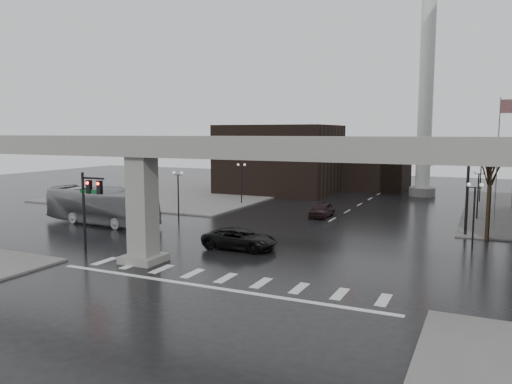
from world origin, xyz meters
TOP-DOWN VIEW (x-y plane):
  - ground at (0.00, 0.00)m, footprint 160.00×160.00m
  - sidewalk_nw at (-26.00, 36.00)m, footprint 28.00×36.00m
  - elevated_guideway at (1.26, 0.00)m, footprint 48.00×2.60m
  - building_far_left at (-14.00, 42.00)m, footprint 16.00×14.00m
  - building_far_mid at (-2.00, 52.00)m, footprint 10.00×10.00m
  - smokestack at (6.00, 46.00)m, footprint 3.60×3.60m
  - signal_mast_arm at (8.99, 18.80)m, footprint 12.12×0.43m
  - signal_left_pole at (-12.25, 0.50)m, footprint 2.30×0.30m
  - flagpole_assembly at (15.29, 22.00)m, footprint 2.06×0.12m
  - lamp_right_0 at (13.50, 14.00)m, footprint 1.22×0.32m
  - lamp_right_1 at (13.50, 28.00)m, footprint 1.22×0.32m
  - lamp_right_2 at (13.50, 42.00)m, footprint 1.22×0.32m
  - lamp_left_0 at (-13.50, 14.00)m, footprint 1.22×0.32m
  - lamp_left_1 at (-13.50, 28.00)m, footprint 1.22×0.32m
  - lamp_left_2 at (-13.50, 42.00)m, footprint 1.22×0.32m
  - tree_right_0 at (14.53, 18.02)m, footprint 1.09×1.58m
  - tree_right_1 at (14.53, 26.02)m, footprint 1.09×1.61m
  - tree_right_2 at (14.53, 34.02)m, footprint 1.10×1.63m
  - tree_right_3 at (14.53, 42.02)m, footprint 1.11×1.66m
  - tree_right_4 at (14.53, 50.02)m, footprint 1.12×1.69m
  - pickup_truck at (-2.70, 6.22)m, footprint 5.85×2.82m
  - city_bus at (-19.84, 10.00)m, footprint 13.22×4.50m
  - far_car at (-1.47, 23.12)m, footprint 1.89×4.54m

SIDE VIEW (x-z plane):
  - ground at x=0.00m, z-range 0.00..0.00m
  - sidewalk_nw at x=-26.00m, z-range 0.00..0.15m
  - far_car at x=-1.47m, z-range 0.00..1.54m
  - pickup_truck at x=-2.70m, z-range 0.00..1.61m
  - city_bus at x=-19.84m, z-range 0.00..3.61m
  - tree_right_0 at x=14.53m, z-range -0.97..6.54m
  - tree_right_1 at x=14.53m, z-range -0.99..6.69m
  - tree_right_2 at x=14.53m, z-range -1.01..6.84m
  - tree_right_3 at x=14.53m, z-range -1.03..6.99m
  - tree_right_4 at x=14.53m, z-range -1.05..7.14m
  - lamp_right_0 at x=13.50m, z-range 0.92..6.03m
  - lamp_right_1 at x=13.50m, z-range 0.92..6.03m
  - lamp_right_2 at x=13.50m, z-range 0.92..6.03m
  - lamp_left_0 at x=-13.50m, z-range 0.92..6.03m
  - lamp_left_1 at x=-13.50m, z-range 0.92..6.03m
  - lamp_left_2 at x=-13.50m, z-range 0.92..6.03m
  - building_far_mid at x=-2.00m, z-range 0.00..8.00m
  - signal_left_pole at x=-12.25m, z-range 1.07..7.07m
  - building_far_left at x=-14.00m, z-range 0.00..10.00m
  - signal_mast_arm at x=8.99m, z-range 1.83..9.83m
  - elevated_guideway at x=1.26m, z-range 2.53..11.23m
  - flagpole_assembly at x=15.29m, z-range 1.53..13.53m
  - smokestack at x=6.00m, z-range -1.65..28.35m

